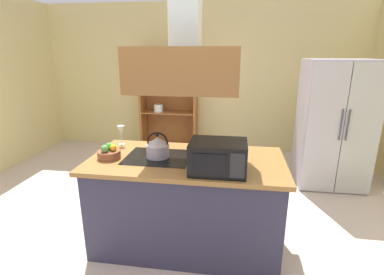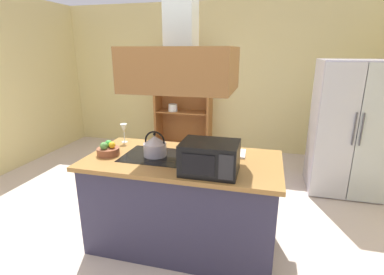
{
  "view_description": "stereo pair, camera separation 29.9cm",
  "coord_description": "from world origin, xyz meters",
  "px_view_note": "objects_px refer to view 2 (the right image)",
  "views": [
    {
      "loc": [
        0.68,
        -2.55,
        1.86
      ],
      "look_at": [
        0.25,
        0.28,
        1.0
      ],
      "focal_mm": 27.18,
      "sensor_mm": 36.0,
      "label": 1
    },
    {
      "loc": [
        0.97,
        -2.49,
        1.86
      ],
      "look_at": [
        0.25,
        0.28,
        1.0
      ],
      "focal_mm": 27.18,
      "sensor_mm": 36.0,
      "label": 2
    }
  ],
  "objects_px": {
    "refrigerator": "(349,128)",
    "microwave": "(210,158)",
    "cutting_board": "(228,153)",
    "fruit_bowl": "(108,150)",
    "wine_glass_on_counter": "(124,129)",
    "kettle": "(155,146)",
    "dish_cabinet": "(184,107)"
  },
  "relations": [
    {
      "from": "refrigerator",
      "to": "microwave",
      "type": "bearing_deg",
      "value": -127.52
    },
    {
      "from": "cutting_board",
      "to": "fruit_bowl",
      "type": "relative_size",
      "value": 1.61
    },
    {
      "from": "microwave",
      "to": "wine_glass_on_counter",
      "type": "distance_m",
      "value": 1.2
    },
    {
      "from": "kettle",
      "to": "fruit_bowl",
      "type": "xyz_separation_m",
      "value": [
        -0.44,
        -0.09,
        -0.05
      ]
    },
    {
      "from": "kettle",
      "to": "microwave",
      "type": "xyz_separation_m",
      "value": [
        0.58,
        -0.26,
        0.03
      ]
    },
    {
      "from": "dish_cabinet",
      "to": "fruit_bowl",
      "type": "height_order",
      "value": "dish_cabinet"
    },
    {
      "from": "kettle",
      "to": "fruit_bowl",
      "type": "relative_size",
      "value": 1.14
    },
    {
      "from": "wine_glass_on_counter",
      "to": "dish_cabinet",
      "type": "bearing_deg",
      "value": 91.54
    },
    {
      "from": "kettle",
      "to": "microwave",
      "type": "bearing_deg",
      "value": -23.9
    },
    {
      "from": "cutting_board",
      "to": "microwave",
      "type": "bearing_deg",
      "value": -99.46
    },
    {
      "from": "cutting_board",
      "to": "wine_glass_on_counter",
      "type": "relative_size",
      "value": 1.65
    },
    {
      "from": "refrigerator",
      "to": "fruit_bowl",
      "type": "height_order",
      "value": "refrigerator"
    },
    {
      "from": "microwave",
      "to": "wine_glass_on_counter",
      "type": "bearing_deg",
      "value": 151.71
    },
    {
      "from": "kettle",
      "to": "cutting_board",
      "type": "height_order",
      "value": "kettle"
    },
    {
      "from": "refrigerator",
      "to": "kettle",
      "type": "xyz_separation_m",
      "value": [
        -2.06,
        -1.68,
        0.13
      ]
    },
    {
      "from": "cutting_board",
      "to": "microwave",
      "type": "relative_size",
      "value": 0.74
    },
    {
      "from": "microwave",
      "to": "dish_cabinet",
      "type": "bearing_deg",
      "value": 109.85
    },
    {
      "from": "refrigerator",
      "to": "cutting_board",
      "type": "height_order",
      "value": "refrigerator"
    },
    {
      "from": "dish_cabinet",
      "to": "fruit_bowl",
      "type": "relative_size",
      "value": 8.62
    },
    {
      "from": "cutting_board",
      "to": "microwave",
      "type": "xyz_separation_m",
      "value": [
        -0.08,
        -0.49,
        0.12
      ]
    },
    {
      "from": "dish_cabinet",
      "to": "kettle",
      "type": "distance_m",
      "value": 2.92
    },
    {
      "from": "kettle",
      "to": "fruit_bowl",
      "type": "bearing_deg",
      "value": -168.77
    },
    {
      "from": "refrigerator",
      "to": "microwave",
      "type": "xyz_separation_m",
      "value": [
        -1.49,
        -1.93,
        0.15
      ]
    },
    {
      "from": "wine_glass_on_counter",
      "to": "cutting_board",
      "type": "bearing_deg",
      "value": -4.03
    },
    {
      "from": "fruit_bowl",
      "to": "dish_cabinet",
      "type": "bearing_deg",
      "value": 92.01
    },
    {
      "from": "kettle",
      "to": "wine_glass_on_counter",
      "type": "bearing_deg",
      "value": 146.88
    },
    {
      "from": "microwave",
      "to": "kettle",
      "type": "bearing_deg",
      "value": 156.1
    },
    {
      "from": "refrigerator",
      "to": "fruit_bowl",
      "type": "bearing_deg",
      "value": -144.8
    },
    {
      "from": "microwave",
      "to": "wine_glass_on_counter",
      "type": "relative_size",
      "value": 2.23
    },
    {
      "from": "dish_cabinet",
      "to": "microwave",
      "type": "relative_size",
      "value": 3.97
    },
    {
      "from": "dish_cabinet",
      "to": "cutting_board",
      "type": "height_order",
      "value": "dish_cabinet"
    },
    {
      "from": "cutting_board",
      "to": "fruit_bowl",
      "type": "height_order",
      "value": "fruit_bowl"
    }
  ]
}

